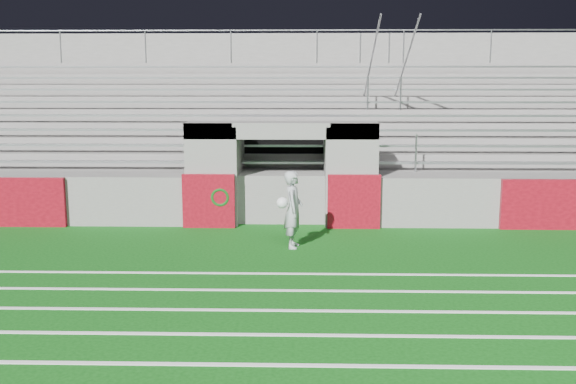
{
  "coord_description": "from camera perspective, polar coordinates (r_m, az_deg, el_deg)",
  "views": [
    {
      "loc": [
        0.56,
        -12.66,
        3.53
      ],
      "look_at": [
        0.2,
        1.8,
        1.1
      ],
      "focal_mm": 40.0,
      "sensor_mm": 36.0,
      "label": 1
    }
  ],
  "objects": [
    {
      "name": "hose_coil",
      "position": [
        15.97,
        -6.04,
        -0.38
      ],
      "size": [
        0.55,
        0.15,
        0.55
      ],
      "color": "#0E471F",
      "rests_on": "ground"
    },
    {
      "name": "stadium_structure",
      "position": [
        20.74,
        -0.13,
        3.89
      ],
      "size": [
        26.0,
        8.48,
        5.42
      ],
      "color": "slate",
      "rests_on": "ground"
    },
    {
      "name": "goalkeeper_with_ball",
      "position": [
        13.94,
        0.44,
        -1.54
      ],
      "size": [
        0.58,
        0.64,
        1.69
      ],
      "color": "#A0A6A9",
      "rests_on": "ground"
    },
    {
      "name": "field_markings",
      "position": [
        8.45,
        -2.6,
        -15.1
      ],
      "size": [
        28.0,
        8.09,
        0.01
      ],
      "color": "white",
      "rests_on": "ground"
    },
    {
      "name": "ground",
      "position": [
        13.16,
        -1.07,
        -6.03
      ],
      "size": [
        90.0,
        90.0,
        0.0
      ],
      "primitive_type": "plane",
      "color": "#0C480E",
      "rests_on": "ground"
    }
  ]
}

